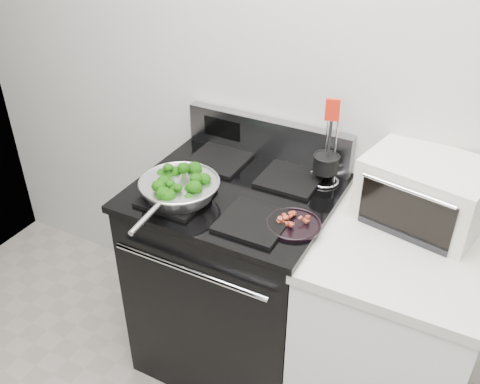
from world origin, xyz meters
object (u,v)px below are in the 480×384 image
Objects in this scene: bacon_plate at (294,222)px; toaster_oven at (425,191)px; skillet at (179,188)px; utensil_holder at (325,168)px; gas_range at (236,275)px.

bacon_plate is 0.42× the size of toaster_oven.
skillet is 2.48× the size of bacon_plate.
bacon_plate is at bearing -104.37° from utensil_holder.
utensil_holder is 0.40m from toaster_oven.
utensil_holder is (0.30, 0.22, 0.53)m from gas_range.
skillet is 0.59m from utensil_holder.
gas_range is 0.64m from utensil_holder.
toaster_oven is (0.39, 0.31, 0.08)m from bacon_plate.
skillet is at bearing -174.45° from bacon_plate.
bacon_plate is 0.54× the size of utensil_holder.
bacon_plate is 0.50m from toaster_oven.
gas_range is 5.61× the size of bacon_plate.
gas_range is at bearing -153.64° from toaster_oven.
toaster_oven is at bearing 17.41° from skillet.
utensil_holder reaches higher than skillet.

